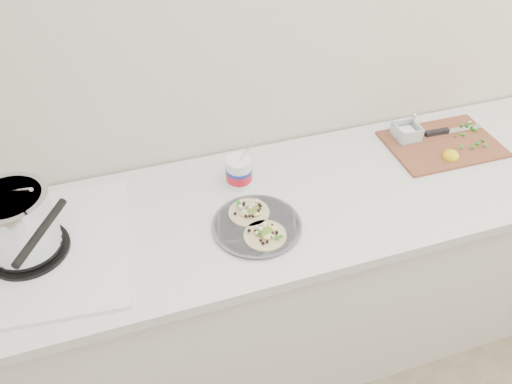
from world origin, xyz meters
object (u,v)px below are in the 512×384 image
object	(u,v)px
taco_plate	(257,224)
cutboard	(440,140)
tub	(240,170)
stove	(22,233)

from	to	relation	value
taco_plate	cutboard	size ratio (longest dim) A/B	0.67
taco_plate	tub	distance (m)	0.23
stove	tub	world-z (taller)	stove
taco_plate	tub	size ratio (longest dim) A/B	1.39
stove	tub	xyz separation A→B (m)	(0.70, 0.12, -0.03)
taco_plate	stove	bearing A→B (deg)	171.36
tub	cutboard	distance (m)	0.81
taco_plate	cutboard	xyz separation A→B (m)	(0.82, 0.21, -0.00)
taco_plate	tub	world-z (taller)	tub
stove	tub	distance (m)	0.71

